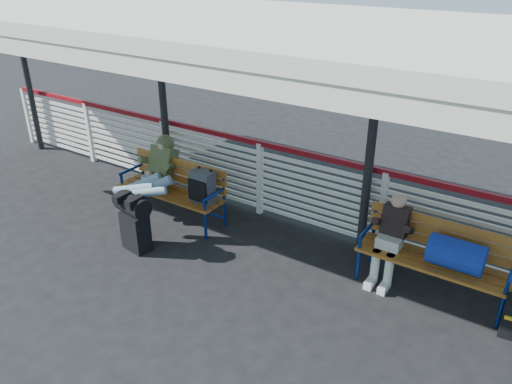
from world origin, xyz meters
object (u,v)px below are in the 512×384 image
Objects in this scene: bench_left at (184,185)px; bench_right at (447,253)px; traveler_man at (150,181)px; luggage_stack at (134,220)px; companion_person at (390,237)px.

bench_right is at bearing 3.93° from bench_left.
bench_left is 1.10× the size of traveler_man.
luggage_stack is 0.81m from traveler_man.
bench_right is at bearing 27.09° from luggage_stack.
traveler_man reaches higher than bench_left.
companion_person reaches higher than bench_left.
traveler_man is at bearing -170.30° from companion_person.
bench_left is 1.57× the size of companion_person.
bench_right is (3.87, 0.27, 0.00)m from bench_left.
traveler_man is at bearing -171.84° from bench_right.
traveler_man is 3.60m from companion_person.
luggage_stack is 0.74× the size of companion_person.
bench_right is 4.28m from traveler_man.
luggage_stack is 0.47× the size of bench_left.
companion_person is at bearing 4.77° from bench_left.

